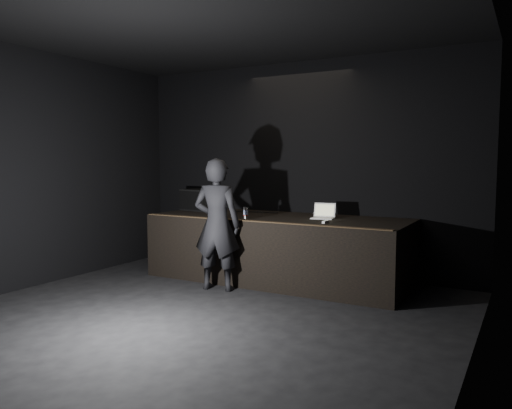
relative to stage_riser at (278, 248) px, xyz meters
The scene contains 11 objects.
ground 2.78m from the stage_riser, 90.00° to the right, with size 7.00×7.00×0.00m, color black.
room_walls 3.13m from the stage_riser, 90.00° to the right, with size 6.10×7.10×3.52m.
stage_riser is the anchor object (origin of this frame).
riser_lip 0.87m from the stage_riser, 90.00° to the right, with size 3.92×0.10×0.01m, color brown.
stage_monitor 1.82m from the stage_riser, behind, with size 0.61×0.49×0.37m.
cable 0.90m from the stage_riser, 148.72° to the left, with size 0.02×0.02×0.80m, color black.
laptop 0.90m from the stage_riser, 10.53° to the left, with size 0.37×0.34×0.23m.
beer_can 0.81m from the stage_riser, 125.65° to the right, with size 0.07×0.07×0.17m.
plastic_cup 0.62m from the stage_riser, 153.14° to the right, with size 0.08×0.08×0.10m, color white.
wii_remote 1.13m from the stage_riser, 22.37° to the right, with size 0.04×0.17×0.03m, color white.
person 1.17m from the stage_riser, 118.28° to the right, with size 0.69×0.46×1.90m, color black.
Camera 1 is at (3.45, -4.17, 1.86)m, focal length 35.00 mm.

